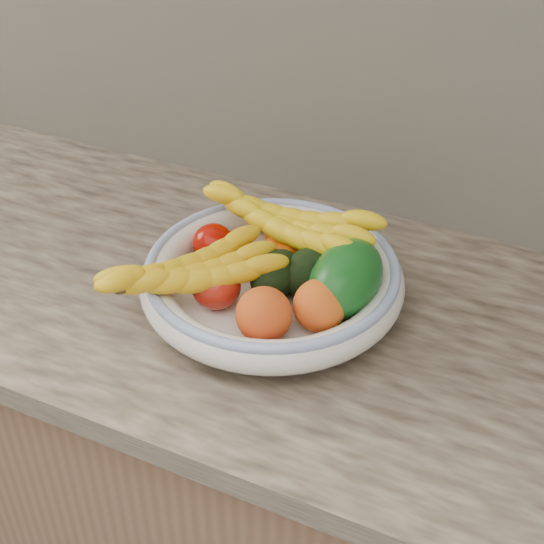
{
  "coord_description": "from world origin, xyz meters",
  "views": [
    {
      "loc": [
        0.38,
        0.85,
        1.62
      ],
      "look_at": [
        0.0,
        1.66,
        0.96
      ],
      "focal_mm": 50.0,
      "sensor_mm": 36.0,
      "label": 1
    }
  ],
  "objects_px": {
    "green_mango": "(346,279)",
    "banana_bunch_front": "(191,276)",
    "fruit_bowl": "(272,278)",
    "banana_bunch_back": "(286,227)"
  },
  "relations": [
    {
      "from": "banana_bunch_back",
      "to": "fruit_bowl",
      "type": "bearing_deg",
      "value": -74.25
    },
    {
      "from": "green_mango",
      "to": "banana_bunch_front",
      "type": "bearing_deg",
      "value": -153.37
    },
    {
      "from": "banana_bunch_back",
      "to": "green_mango",
      "type": "bearing_deg",
      "value": -23.77
    },
    {
      "from": "green_mango",
      "to": "banana_bunch_front",
      "type": "height_order",
      "value": "green_mango"
    },
    {
      "from": "green_mango",
      "to": "banana_bunch_front",
      "type": "relative_size",
      "value": 0.53
    },
    {
      "from": "green_mango",
      "to": "banana_bunch_front",
      "type": "distance_m",
      "value": 0.22
    },
    {
      "from": "banana_bunch_front",
      "to": "fruit_bowl",
      "type": "bearing_deg",
      "value": -8.7
    },
    {
      "from": "fruit_bowl",
      "to": "banana_bunch_front",
      "type": "bearing_deg",
      "value": -135.64
    },
    {
      "from": "fruit_bowl",
      "to": "banana_bunch_back",
      "type": "distance_m",
      "value": 0.09
    },
    {
      "from": "banana_bunch_back",
      "to": "banana_bunch_front",
      "type": "height_order",
      "value": "banana_bunch_back"
    }
  ]
}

